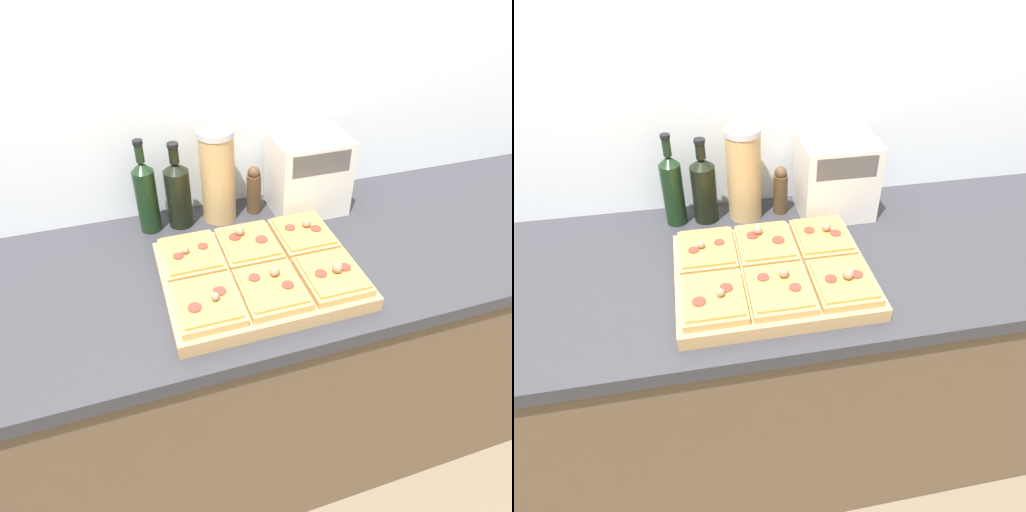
% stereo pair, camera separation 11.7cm
% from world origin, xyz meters
% --- Properties ---
extents(wall_back, '(6.00, 0.06, 2.50)m').
position_xyz_m(wall_back, '(0.00, 0.67, 1.25)').
color(wall_back, silver).
rests_on(wall_back, ground_plane).
extents(kitchen_counter, '(2.63, 0.67, 0.91)m').
position_xyz_m(kitchen_counter, '(0.00, 0.32, 0.45)').
color(kitchen_counter, brown).
rests_on(kitchen_counter, ground_plane).
extents(cutting_board, '(0.49, 0.39, 0.04)m').
position_xyz_m(cutting_board, '(-0.02, 0.24, 0.92)').
color(cutting_board, tan).
rests_on(cutting_board, kitchen_counter).
extents(pizza_slice_back_left, '(0.15, 0.18, 0.05)m').
position_xyz_m(pizza_slice_back_left, '(-0.18, 0.33, 0.96)').
color(pizza_slice_back_left, tan).
rests_on(pizza_slice_back_left, cutting_board).
extents(pizza_slice_back_center, '(0.15, 0.18, 0.05)m').
position_xyz_m(pizza_slice_back_center, '(-0.02, 0.33, 0.96)').
color(pizza_slice_back_center, tan).
rests_on(pizza_slice_back_center, cutting_board).
extents(pizza_slice_back_right, '(0.15, 0.18, 0.05)m').
position_xyz_m(pizza_slice_back_right, '(0.14, 0.33, 0.96)').
color(pizza_slice_back_right, tan).
rests_on(pizza_slice_back_right, cutting_board).
extents(pizza_slice_front_left, '(0.15, 0.18, 0.05)m').
position_xyz_m(pizza_slice_front_left, '(-0.18, 0.14, 0.96)').
color(pizza_slice_front_left, tan).
rests_on(pizza_slice_front_left, cutting_board).
extents(pizza_slice_front_center, '(0.15, 0.18, 0.05)m').
position_xyz_m(pizza_slice_front_center, '(-0.02, 0.14, 0.96)').
color(pizza_slice_front_center, tan).
rests_on(pizza_slice_front_center, cutting_board).
extents(pizza_slice_front_right, '(0.15, 0.18, 0.06)m').
position_xyz_m(pizza_slice_front_right, '(0.14, 0.14, 0.96)').
color(pizza_slice_front_right, tan).
rests_on(pizza_slice_front_right, cutting_board).
extents(olive_oil_bottle, '(0.06, 0.06, 0.28)m').
position_xyz_m(olive_oil_bottle, '(-0.26, 0.56, 1.02)').
color(olive_oil_bottle, black).
rests_on(olive_oil_bottle, kitchen_counter).
extents(wine_bottle, '(0.07, 0.07, 0.26)m').
position_xyz_m(wine_bottle, '(-0.16, 0.56, 1.01)').
color(wine_bottle, black).
rests_on(wine_bottle, kitchen_counter).
extents(grain_jar_tall, '(0.11, 0.11, 0.28)m').
position_xyz_m(grain_jar_tall, '(-0.04, 0.56, 1.05)').
color(grain_jar_tall, tan).
rests_on(grain_jar_tall, kitchen_counter).
extents(pepper_mill, '(0.04, 0.04, 0.16)m').
position_xyz_m(pepper_mill, '(0.07, 0.56, 0.98)').
color(pepper_mill, '#47331E').
rests_on(pepper_mill, kitchen_counter).
extents(toaster_oven, '(0.25, 0.18, 0.24)m').
position_xyz_m(toaster_oven, '(0.23, 0.53, 1.03)').
color(toaster_oven, beige).
rests_on(toaster_oven, kitchen_counter).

